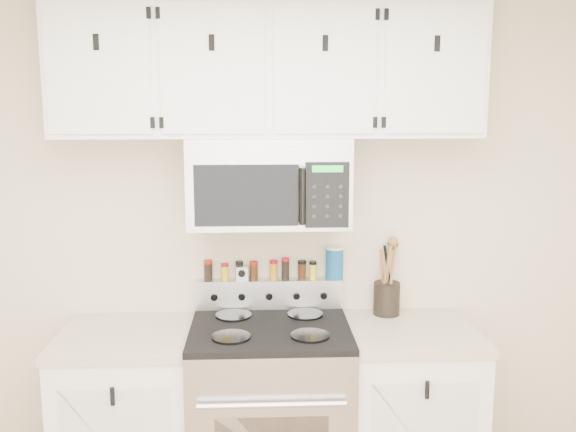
% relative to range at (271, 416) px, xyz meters
% --- Properties ---
extents(back_wall, '(3.50, 0.01, 2.50)m').
position_rel_range_xyz_m(back_wall, '(0.00, 0.32, 0.76)').
color(back_wall, beige).
rests_on(back_wall, floor).
extents(range, '(0.76, 0.65, 1.10)m').
position_rel_range_xyz_m(range, '(0.00, 0.00, 0.00)').
color(range, '#B7B7BA').
rests_on(range, floor).
extents(base_cabinet_left, '(0.64, 0.62, 0.92)m').
position_rel_range_xyz_m(base_cabinet_left, '(-0.69, 0.02, -0.03)').
color(base_cabinet_left, white).
rests_on(base_cabinet_left, floor).
extents(base_cabinet_right, '(0.64, 0.62, 0.92)m').
position_rel_range_xyz_m(base_cabinet_right, '(0.69, 0.02, -0.03)').
color(base_cabinet_right, white).
rests_on(base_cabinet_right, floor).
extents(microwave, '(0.76, 0.44, 0.42)m').
position_rel_range_xyz_m(microwave, '(0.00, 0.13, 1.14)').
color(microwave, '#9E9EA3').
rests_on(microwave, back_wall).
extents(upper_cabinets, '(2.00, 0.35, 0.62)m').
position_rel_range_xyz_m(upper_cabinets, '(-0.00, 0.15, 1.66)').
color(upper_cabinets, white).
rests_on(upper_cabinets, back_wall).
extents(utensil_crock, '(0.14, 0.14, 0.39)m').
position_rel_range_xyz_m(utensil_crock, '(0.61, 0.23, 0.53)').
color(utensil_crock, black).
rests_on(utensil_crock, base_cabinet_right).
extents(kitchen_timer, '(0.07, 0.06, 0.07)m').
position_rel_range_xyz_m(kitchen_timer, '(-0.14, 0.28, 0.65)').
color(kitchen_timer, silver).
rests_on(kitchen_timer, range).
extents(salt_canister, '(0.09, 0.09, 0.17)m').
position_rel_range_xyz_m(salt_canister, '(0.34, 0.28, 0.70)').
color(salt_canister, '#135289').
rests_on(salt_canister, range).
extents(spice_jar_0, '(0.05, 0.05, 0.11)m').
position_rel_range_xyz_m(spice_jar_0, '(-0.31, 0.28, 0.67)').
color(spice_jar_0, black).
rests_on(spice_jar_0, range).
extents(spice_jar_1, '(0.04, 0.04, 0.09)m').
position_rel_range_xyz_m(spice_jar_1, '(-0.23, 0.28, 0.66)').
color(spice_jar_1, gold).
rests_on(spice_jar_1, range).
extents(spice_jar_2, '(0.04, 0.04, 0.10)m').
position_rel_range_xyz_m(spice_jar_2, '(-0.15, 0.28, 0.66)').
color(spice_jar_2, black).
rests_on(spice_jar_2, range).
extents(spice_jar_3, '(0.04, 0.04, 0.10)m').
position_rel_range_xyz_m(spice_jar_3, '(-0.08, 0.28, 0.66)').
color(spice_jar_3, '#3D200E').
rests_on(spice_jar_3, range).
extents(spice_jar_4, '(0.04, 0.04, 0.10)m').
position_rel_range_xyz_m(spice_jar_4, '(0.02, 0.28, 0.66)').
color(spice_jar_4, orange).
rests_on(spice_jar_4, range).
extents(spice_jar_5, '(0.04, 0.04, 0.11)m').
position_rel_range_xyz_m(spice_jar_5, '(0.09, 0.28, 0.67)').
color(spice_jar_5, black).
rests_on(spice_jar_5, range).
extents(spice_jar_6, '(0.04, 0.04, 0.10)m').
position_rel_range_xyz_m(spice_jar_6, '(0.17, 0.28, 0.66)').
color(spice_jar_6, '#3B1E0E').
rests_on(spice_jar_6, range).
extents(spice_jar_7, '(0.04, 0.04, 0.09)m').
position_rel_range_xyz_m(spice_jar_7, '(0.23, 0.28, 0.66)').
color(spice_jar_7, yellow).
rests_on(spice_jar_7, range).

